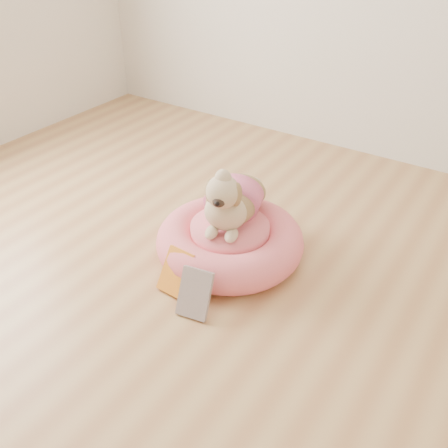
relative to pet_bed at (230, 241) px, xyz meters
The scene contains 5 objects.
floor 0.80m from the pet_bed, 90.07° to the right, with size 4.50×4.50×0.00m, color #AC7647.
pet_bed is the anchor object (origin of this frame).
dog 0.26m from the pet_bed, 116.90° to the left, with size 0.31×0.45×0.33m, color olive, non-canonical shape.
book_yellow 0.33m from the pet_bed, 101.31° to the right, with size 0.13×0.03×0.20m, color yellow.
book_white 0.41m from the pet_bed, 77.48° to the right, with size 0.13×0.02×0.20m, color white.
Camera 1 is at (1.03, -0.81, 1.45)m, focal length 40.00 mm.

